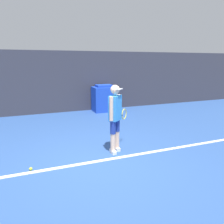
% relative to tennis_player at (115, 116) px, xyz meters
% --- Properties ---
extents(ground_plane, '(24.00, 24.00, 0.00)m').
position_rel_tennis_player_xyz_m(ground_plane, '(-0.56, -0.47, -0.93)').
color(ground_plane, '#2D5193').
extents(back_wall, '(24.00, 0.10, 2.66)m').
position_rel_tennis_player_xyz_m(back_wall, '(-0.56, 4.94, 0.40)').
color(back_wall, '#383842').
rests_on(back_wall, ground_plane).
extents(court_baseline, '(21.60, 0.10, 0.01)m').
position_rel_tennis_player_xyz_m(court_baseline, '(-0.56, -0.38, -0.92)').
color(court_baseline, white).
rests_on(court_baseline, ground_plane).
extents(tennis_player, '(0.72, 0.66, 1.67)m').
position_rel_tennis_player_xyz_m(tennis_player, '(0.00, 0.00, 0.00)').
color(tennis_player, beige).
rests_on(tennis_player, ground_plane).
extents(tennis_ball, '(0.07, 0.07, 0.07)m').
position_rel_tennis_player_xyz_m(tennis_ball, '(-2.00, -0.27, -0.89)').
color(tennis_ball, '#D1E533').
rests_on(tennis_ball, ground_plane).
extents(covered_chair, '(0.99, 0.76, 1.20)m').
position_rel_tennis_player_xyz_m(covered_chair, '(1.27, 4.45, -0.36)').
color(covered_chair, blue).
rests_on(covered_chair, ground_plane).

